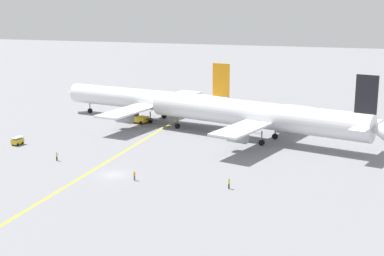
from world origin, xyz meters
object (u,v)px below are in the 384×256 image
(pushback_tug, at_px, (137,118))
(ground_crew_marshaller_foreground, at_px, (57,156))
(airliner_at_gate_left, at_px, (148,100))
(ground_crew_ramp_agent_by_cones, at_px, (134,175))
(gse_baggage_cart_trailing, at_px, (17,141))
(ground_crew_wing_walker_right, at_px, (229,184))
(airliner_being_pushed, at_px, (256,115))

(pushback_tug, height_order, ground_crew_marshaller_foreground, pushback_tug)
(airliner_at_gate_left, bearing_deg, ground_crew_ramp_agent_by_cones, -69.88)
(pushback_tug, distance_m, gse_baggage_cart_trailing, 32.66)
(ground_crew_wing_walker_right, bearing_deg, pushback_tug, 130.05)
(ground_crew_marshaller_foreground, distance_m, ground_crew_ramp_agent_by_cones, 20.51)
(gse_baggage_cart_trailing, xyz_separation_m, ground_crew_wing_walker_right, (51.14, -13.54, 0.05))
(pushback_tug, relative_size, ground_crew_wing_walker_right, 5.04)
(airliner_being_pushed, relative_size, ground_crew_ramp_agent_by_cones, 33.22)
(pushback_tug, height_order, ground_crew_wing_walker_right, pushback_tug)
(ground_crew_wing_walker_right, bearing_deg, ground_crew_ramp_agent_by_cones, -176.88)
(airliner_being_pushed, xyz_separation_m, pushback_tug, (-32.78, 8.34, -4.55))
(ground_crew_marshaller_foreground, bearing_deg, gse_baggage_cart_trailing, 151.41)
(ground_crew_ramp_agent_by_cones, bearing_deg, ground_crew_wing_walker_right, 3.12)
(airliner_being_pushed, relative_size, gse_baggage_cart_trailing, 19.73)
(gse_baggage_cart_trailing, bearing_deg, airliner_at_gate_left, 62.89)
(airliner_being_pushed, relative_size, pushback_tug, 6.53)
(pushback_tug, distance_m, ground_crew_ramp_agent_by_cones, 46.98)
(airliner_being_pushed, height_order, pushback_tug, airliner_being_pushed)
(airliner_at_gate_left, height_order, airliner_being_pushed, airliner_being_pushed)
(pushback_tug, bearing_deg, ground_crew_wing_walker_right, -49.95)
(airliner_at_gate_left, relative_size, ground_crew_marshaller_foreground, 31.03)
(ground_crew_marshaller_foreground, xyz_separation_m, ground_crew_wing_walker_right, (36.30, -5.45, 0.03))
(airliner_at_gate_left, relative_size, ground_crew_wing_walker_right, 30.00)
(pushback_tug, distance_m, ground_crew_wing_walker_right, 55.12)
(airliner_being_pushed, height_order, ground_crew_marshaller_foreground, airliner_being_pushed)
(pushback_tug, bearing_deg, airliner_being_pushed, -14.28)
(ground_crew_wing_walker_right, bearing_deg, ground_crew_marshaller_foreground, 171.46)
(pushback_tug, height_order, gse_baggage_cart_trailing, pushback_tug)
(gse_baggage_cart_trailing, height_order, ground_crew_marshaller_foreground, gse_baggage_cart_trailing)
(ground_crew_wing_walker_right, distance_m, ground_crew_ramp_agent_by_cones, 16.83)
(pushback_tug, xyz_separation_m, ground_crew_ramp_agent_by_cones, (18.67, -43.11, -0.36))
(pushback_tug, bearing_deg, ground_crew_marshaller_foreground, -91.30)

